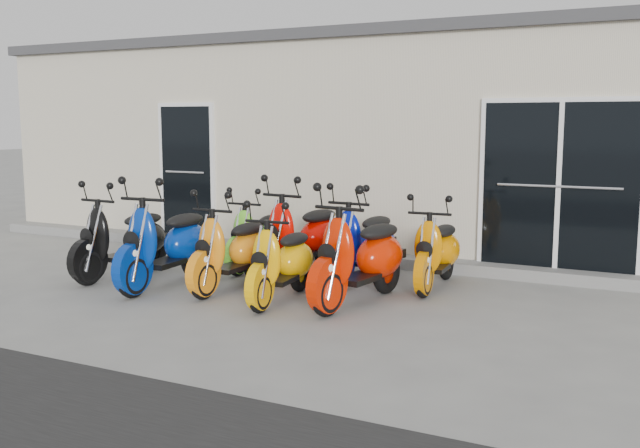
# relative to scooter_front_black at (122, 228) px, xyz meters

# --- Properties ---
(ground) EXTENTS (80.00, 80.00, 0.00)m
(ground) POSITION_rel_scooter_front_black_xyz_m (2.45, 0.21, -0.64)
(ground) COLOR gray
(ground) RESTS_ON ground
(building) EXTENTS (14.00, 6.00, 3.20)m
(building) POSITION_rel_scooter_front_black_xyz_m (2.45, 5.41, 0.96)
(building) COLOR beige
(building) RESTS_ON ground
(roof_cap) EXTENTS (14.20, 6.20, 0.16)m
(roof_cap) POSITION_rel_scooter_front_black_xyz_m (2.45, 5.41, 2.64)
(roof_cap) COLOR #3F3F42
(roof_cap) RESTS_ON building
(front_step) EXTENTS (14.00, 0.40, 0.15)m
(front_step) POSITION_rel_scooter_front_black_xyz_m (2.45, 2.23, -0.57)
(front_step) COLOR gray
(front_step) RESTS_ON ground
(door_left) EXTENTS (1.07, 0.08, 2.22)m
(door_left) POSITION_rel_scooter_front_black_xyz_m (-0.75, 2.38, 0.62)
(door_left) COLOR black
(door_left) RESTS_ON front_step
(door_right) EXTENTS (2.02, 0.08, 2.22)m
(door_right) POSITION_rel_scooter_front_black_xyz_m (5.05, 2.38, 0.62)
(door_right) COLOR black
(door_right) RESTS_ON front_step
(scooter_front_black) EXTENTS (0.75, 1.78, 1.28)m
(scooter_front_black) POSITION_rel_scooter_front_black_xyz_m (0.00, 0.00, 0.00)
(scooter_front_black) COLOR black
(scooter_front_black) RESTS_ON ground
(scooter_front_blue) EXTENTS (0.75, 1.90, 1.39)m
(scooter_front_blue) POSITION_rel_scooter_front_black_xyz_m (0.85, -0.18, 0.05)
(scooter_front_blue) COLOR navy
(scooter_front_blue) RESTS_ON ground
(scooter_front_orange_a) EXTENTS (0.63, 1.68, 1.24)m
(scooter_front_orange_a) POSITION_rel_scooter_front_black_xyz_m (1.65, 0.05, -0.02)
(scooter_front_orange_a) COLOR orange
(scooter_front_orange_a) RESTS_ON ground
(scooter_front_orange_b) EXTENTS (0.70, 1.64, 1.18)m
(scooter_front_orange_b) POSITION_rel_scooter_front_black_xyz_m (2.48, -0.19, -0.05)
(scooter_front_orange_b) COLOR #FFB303
(scooter_front_orange_b) RESTS_ON ground
(scooter_front_red) EXTENTS (0.95, 1.95, 1.38)m
(scooter_front_red) POSITION_rel_scooter_front_black_xyz_m (3.31, 0.09, 0.05)
(scooter_front_red) COLOR red
(scooter_front_red) RESTS_ON ground
(scooter_back_green) EXTENTS (0.58, 1.57, 1.16)m
(scooter_back_green) POSITION_rel_scooter_front_black_xyz_m (1.31, 1.23, -0.06)
(scooter_back_green) COLOR #6DDA2D
(scooter_back_green) RESTS_ON ground
(scooter_back_red) EXTENTS (0.93, 1.91, 1.36)m
(scooter_back_red) POSITION_rel_scooter_front_black_xyz_m (2.05, 1.10, 0.04)
(scooter_back_red) COLOR #E50800
(scooter_back_red) RESTS_ON ground
(scooter_back_blue) EXTENTS (0.75, 1.77, 1.28)m
(scooter_back_blue) POSITION_rel_scooter_front_black_xyz_m (2.90, 1.15, -0.00)
(scooter_back_blue) COLOR #02108E
(scooter_back_blue) RESTS_ON ground
(scooter_back_yellow) EXTENTS (0.65, 1.63, 1.18)m
(scooter_back_yellow) POSITION_rel_scooter_front_black_xyz_m (3.84, 1.21, -0.05)
(scooter_back_yellow) COLOR orange
(scooter_back_yellow) RESTS_ON ground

